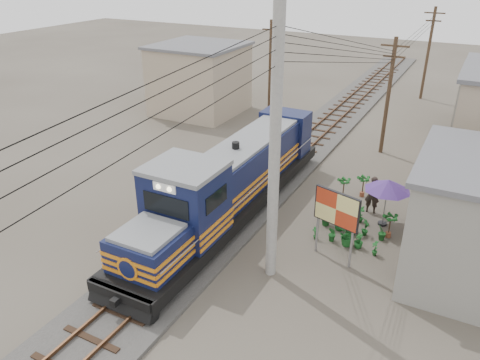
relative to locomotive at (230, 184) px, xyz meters
The scene contains 14 objects.
ground 3.12m from the locomotive, 90.00° to the right, with size 120.00×120.00×0.00m, color #473F35.
ballast 7.55m from the locomotive, 90.00° to the left, with size 3.60×70.00×0.16m, color #595651.
track 7.51m from the locomotive, 90.00° to the left, with size 1.15×70.00×0.12m.
locomotive is the anchor object (origin of this frame).
utility_pole_main 5.74m from the locomotive, 41.76° to the right, with size 0.40×0.40×10.00m.
wooden_pole_mid 12.39m from the locomotive, 68.42° to the left, with size 1.60×0.24×7.00m.
wooden_pole_far 25.92m from the locomotive, 79.29° to the left, with size 1.60×0.24×7.50m.
wooden_pole_left 16.29m from the locomotive, 108.01° to the left, with size 1.60×0.24×7.00m.
power_lines 8.30m from the locomotive, 91.38° to the left, with size 9.65×19.00×3.30m.
shophouse_left 16.73m from the locomotive, 126.79° to the left, with size 6.30×6.30×5.20m.
billboard 5.47m from the locomotive, 12.09° to the right, with size 1.91×0.67×3.03m.
market_umbrella 7.03m from the locomotive, 21.17° to the left, with size 2.32×2.32×2.27m.
vendor 6.77m from the locomotive, 30.87° to the left, with size 0.68×0.45×1.88m, color black.
plant_nursery 5.41m from the locomotive, 12.69° to the left, with size 3.24×2.93×1.09m.
Camera 1 is at (9.34, -14.17, 11.08)m, focal length 35.00 mm.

